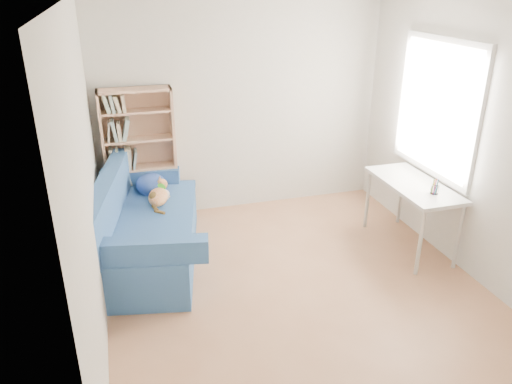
{
  "coord_description": "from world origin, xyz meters",
  "views": [
    {
      "loc": [
        -1.5,
        -3.75,
        2.75
      ],
      "look_at": [
        -0.27,
        0.46,
        0.85
      ],
      "focal_mm": 35.0,
      "sensor_mm": 36.0,
      "label": 1
    }
  ],
  "objects_px": {
    "sofa": "(145,229)",
    "bookshelf": "(141,163)",
    "desk": "(413,190)",
    "pen_cup": "(435,188)"
  },
  "relations": [
    {
      "from": "sofa",
      "to": "pen_cup",
      "type": "relative_size",
      "value": 13.43
    },
    {
      "from": "bookshelf",
      "to": "sofa",
      "type": "bearing_deg",
      "value": -94.16
    },
    {
      "from": "desk",
      "to": "pen_cup",
      "type": "xyz_separation_m",
      "value": [
        0.04,
        -0.3,
        0.13
      ]
    },
    {
      "from": "sofa",
      "to": "desk",
      "type": "distance_m",
      "value": 2.85
    },
    {
      "from": "bookshelf",
      "to": "desk",
      "type": "bearing_deg",
      "value": -27.6
    },
    {
      "from": "sofa",
      "to": "bookshelf",
      "type": "bearing_deg",
      "value": 97.31
    },
    {
      "from": "sofa",
      "to": "bookshelf",
      "type": "distance_m",
      "value": 0.98
    },
    {
      "from": "sofa",
      "to": "desk",
      "type": "bearing_deg",
      "value": 0.7
    },
    {
      "from": "desk",
      "to": "pen_cup",
      "type": "height_order",
      "value": "pen_cup"
    },
    {
      "from": "bookshelf",
      "to": "desk",
      "type": "xyz_separation_m",
      "value": [
        2.72,
        -1.42,
        -0.08
      ]
    }
  ]
}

